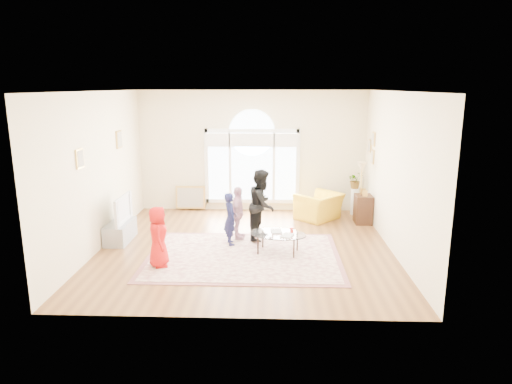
{
  "coord_description": "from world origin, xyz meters",
  "views": [
    {
      "loc": [
        0.55,
        -9.03,
        3.3
      ],
      "look_at": [
        0.21,
        0.3,
        1.12
      ],
      "focal_mm": 32.0,
      "sensor_mm": 36.0,
      "label": 1
    }
  ],
  "objects_px": {
    "tv_console": "(120,232)",
    "television": "(119,209)",
    "armchair": "(319,206)",
    "area_rug": "(244,256)",
    "coffee_table": "(278,234)"
  },
  "relations": [
    {
      "from": "tv_console",
      "to": "armchair",
      "type": "xyz_separation_m",
      "value": [
        4.48,
        1.83,
        0.12
      ]
    },
    {
      "from": "tv_console",
      "to": "armchair",
      "type": "relative_size",
      "value": 0.97
    },
    {
      "from": "armchair",
      "to": "area_rug",
      "type": "bearing_deg",
      "value": 10.45
    },
    {
      "from": "tv_console",
      "to": "armchair",
      "type": "height_order",
      "value": "armchair"
    },
    {
      "from": "area_rug",
      "to": "armchair",
      "type": "distance_m",
      "value": 3.19
    },
    {
      "from": "tv_console",
      "to": "coffee_table",
      "type": "height_order",
      "value": "coffee_table"
    },
    {
      "from": "tv_console",
      "to": "television",
      "type": "xyz_separation_m",
      "value": [
        0.01,
        -0.0,
        0.51
      ]
    },
    {
      "from": "area_rug",
      "to": "tv_console",
      "type": "distance_m",
      "value": 2.87
    },
    {
      "from": "television",
      "to": "coffee_table",
      "type": "relative_size",
      "value": 0.82
    },
    {
      "from": "tv_console",
      "to": "television",
      "type": "height_order",
      "value": "television"
    },
    {
      "from": "television",
      "to": "armchair",
      "type": "height_order",
      "value": "television"
    },
    {
      "from": "area_rug",
      "to": "armchair",
      "type": "xyz_separation_m",
      "value": [
        1.74,
        2.66,
        0.32
      ]
    },
    {
      "from": "television",
      "to": "armchair",
      "type": "distance_m",
      "value": 4.85
    },
    {
      "from": "coffee_table",
      "to": "armchair",
      "type": "distance_m",
      "value": 2.68
    },
    {
      "from": "tv_console",
      "to": "television",
      "type": "distance_m",
      "value": 0.51
    }
  ]
}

